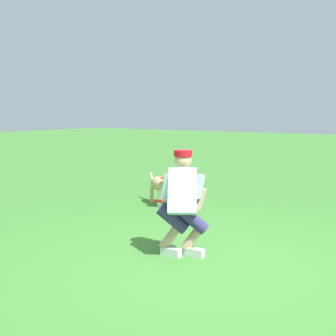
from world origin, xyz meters
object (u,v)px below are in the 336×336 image
at_px(dog, 160,185).
at_px(frisbee_held, 165,202).
at_px(person, 183,200).
at_px(frisbee_flying, 167,178).

relative_size(dog, frisbee_held, 3.28).
xyz_separation_m(person, frisbee_held, (0.36, -0.14, -0.09)).
height_order(frisbee_flying, frisbee_held, frisbee_held).
bearing_deg(person, frisbee_flying, 7.98).
bearing_deg(person, dog, 10.09).
height_order(dog, frisbee_held, frisbee_held).
distance_m(person, dog, 2.95).
bearing_deg(person, frisbee_held, 38.35).
bearing_deg(frisbee_held, person, 158.56).
distance_m(frisbee_flying, frisbee_held, 2.27).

